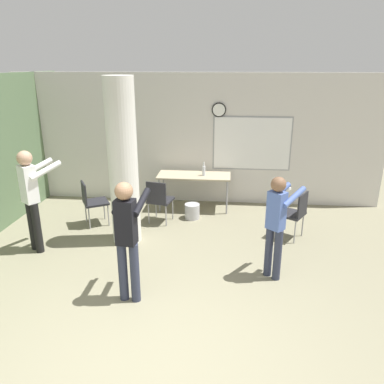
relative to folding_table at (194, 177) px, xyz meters
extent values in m
plane|color=gray|center=(-0.03, -4.56, -0.69)|extent=(24.00, 24.00, 0.00)
cube|color=silver|center=(-0.03, 0.50, 0.71)|extent=(8.00, 0.12, 2.80)
cylinder|color=black|center=(0.48, 0.43, 1.36)|extent=(0.30, 0.03, 0.30)
cylinder|color=white|center=(0.48, 0.41, 1.36)|extent=(0.25, 0.01, 0.25)
cube|color=#99999E|center=(1.20, 0.44, 0.66)|extent=(1.67, 0.01, 1.16)
cube|color=white|center=(1.20, 0.43, 0.66)|extent=(1.61, 0.02, 1.10)
cylinder|color=silver|center=(-1.03, -1.65, 0.71)|extent=(0.49, 0.49, 2.80)
cube|color=tan|center=(0.00, 0.00, 0.04)|extent=(1.53, 0.65, 0.03)
cylinder|color=gray|center=(-0.70, -0.26, -0.33)|extent=(0.04, 0.04, 0.72)
cylinder|color=gray|center=(0.70, -0.26, -0.33)|extent=(0.04, 0.04, 0.72)
cylinder|color=gray|center=(-0.70, 0.26, -0.33)|extent=(0.04, 0.04, 0.72)
cylinder|color=gray|center=(0.70, 0.26, -0.33)|extent=(0.04, 0.04, 0.72)
cylinder|color=silver|center=(0.21, -0.04, 0.16)|extent=(0.07, 0.07, 0.20)
cylinder|color=silver|center=(0.21, -0.04, 0.30)|extent=(0.03, 0.03, 0.09)
cylinder|color=#B2B2B7|center=(0.02, -0.57, -0.54)|extent=(0.30, 0.30, 0.30)
cube|color=#232328|center=(-1.79, -1.03, -0.24)|extent=(0.60, 0.60, 0.04)
cube|color=#232328|center=(-1.97, -1.13, -0.02)|extent=(0.23, 0.36, 0.40)
cylinder|color=#99999E|center=(-1.55, -1.09, -0.48)|extent=(0.02, 0.02, 0.43)
cylinder|color=#99999E|center=(-1.73, -0.78, -0.48)|extent=(0.02, 0.02, 0.43)
cylinder|color=#99999E|center=(-1.86, -1.27, -0.48)|extent=(0.02, 0.02, 0.43)
cylinder|color=#99999E|center=(-2.04, -0.96, -0.48)|extent=(0.02, 0.02, 0.43)
cube|color=#232328|center=(1.83, -1.25, -0.24)|extent=(0.60, 0.60, 0.04)
cube|color=#232328|center=(2.01, -1.36, -0.02)|extent=(0.23, 0.35, 0.40)
cylinder|color=#99999E|center=(1.77, -1.00, -0.48)|extent=(0.02, 0.02, 0.43)
cylinder|color=#99999E|center=(1.58, -1.31, -0.48)|extent=(0.02, 0.02, 0.43)
cylinder|color=#99999E|center=(2.08, -1.19, -0.48)|extent=(0.02, 0.02, 0.43)
cylinder|color=#99999E|center=(1.89, -1.50, -0.48)|extent=(0.02, 0.02, 0.43)
cube|color=#232328|center=(-0.58, -0.78, -0.24)|extent=(0.52, 0.52, 0.04)
cube|color=#232328|center=(-0.63, -0.99, -0.02)|extent=(0.39, 0.11, 0.40)
cylinder|color=#99999E|center=(-0.37, -0.65, -0.48)|extent=(0.02, 0.02, 0.43)
cylinder|color=#99999E|center=(-0.72, -0.57, -0.48)|extent=(0.02, 0.02, 0.43)
cylinder|color=#99999E|center=(-0.44, -1.00, -0.48)|extent=(0.02, 0.02, 0.43)
cylinder|color=#99999E|center=(-0.80, -0.92, -0.48)|extent=(0.02, 0.02, 0.43)
cylinder|color=#2D3347|center=(1.45, -2.68, -0.31)|extent=(0.11, 0.11, 0.77)
cylinder|color=#2D3347|center=(1.33, -2.58, -0.31)|extent=(0.11, 0.11, 0.77)
cube|color=#4C66AD|center=(1.39, -2.63, 0.36)|extent=(0.29, 0.28, 0.55)
sphere|color=brown|center=(1.39, -2.63, 0.73)|extent=(0.21, 0.21, 0.21)
cylinder|color=#4C66AD|center=(1.63, -2.55, 0.53)|extent=(0.38, 0.42, 0.22)
cylinder|color=#4C66AD|center=(1.44, -2.39, 0.53)|extent=(0.38, 0.42, 0.22)
cube|color=white|center=(1.59, -2.22, 0.53)|extent=(0.11, 0.12, 0.04)
cylinder|color=black|center=(-2.36, -2.23, -0.26)|extent=(0.13, 0.13, 0.86)
cylinder|color=black|center=(-2.50, -2.13, -0.26)|extent=(0.13, 0.13, 0.86)
cube|color=white|center=(-2.43, -2.18, 0.47)|extent=(0.32, 0.31, 0.61)
sphere|color=tan|center=(-2.43, -2.18, 0.89)|extent=(0.23, 0.23, 0.23)
cylinder|color=white|center=(-2.18, -2.06, 0.67)|extent=(0.39, 0.49, 0.24)
cylinder|color=white|center=(-2.40, -1.90, 0.67)|extent=(0.39, 0.49, 0.24)
cylinder|color=#2D3347|center=(-0.45, -3.39, -0.28)|extent=(0.12, 0.12, 0.83)
cylinder|color=#2D3347|center=(-0.61, -3.37, -0.28)|extent=(0.12, 0.12, 0.83)
cube|color=black|center=(-0.53, -3.38, 0.43)|extent=(0.26, 0.21, 0.59)
sphere|color=#997051|center=(-0.53, -3.38, 0.83)|extent=(0.22, 0.22, 0.22)
cylinder|color=black|center=(-0.38, -3.17, 0.61)|extent=(0.14, 0.53, 0.23)
cylinder|color=black|center=(-0.64, -3.14, 0.61)|extent=(0.14, 0.53, 0.23)
cube|color=white|center=(-0.61, -2.90, 0.62)|extent=(0.05, 0.13, 0.04)
camera|label=1|loc=(0.70, -7.52, 2.29)|focal=35.00mm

